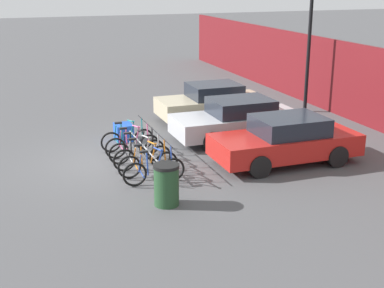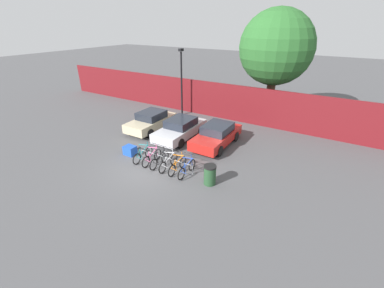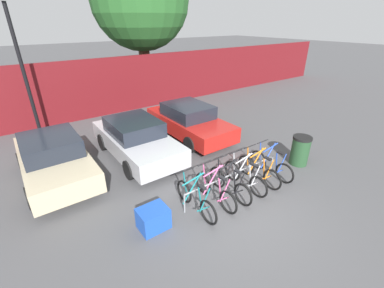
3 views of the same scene
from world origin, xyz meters
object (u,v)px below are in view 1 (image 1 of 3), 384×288
car_silver (238,120)px  trash_bin (166,185)px  car_beige (212,102)px  cargo_crate (124,132)px  bicycle_silver (142,157)px  bicycle_blue (154,170)px  lamp_post (310,35)px  bike_rack (144,149)px  bicycle_pink (133,145)px  bicycle_orange (148,163)px  bicycle_black (137,150)px  car_red (286,140)px  bicycle_teal (127,139)px

car_silver → trash_bin: car_silver is taller
car_beige → cargo_crate: 4.06m
bicycle_silver → bicycle_blue: (1.20, 0.00, 0.00)m
lamp_post → cargo_crate: bearing=-80.2°
bike_rack → bicycle_blue: bicycle_blue is taller
bicycle_pink → bicycle_blue: same height
bicycle_orange → car_silver: size_ratio=0.39×
bicycle_silver → bike_rack: bearing=155.6°
bicycle_black → trash_bin: bearing=-3.2°
bicycle_pink → bicycle_blue: (2.36, 0.00, 0.00)m
bicycle_pink → car_beige: (-3.25, 3.92, 0.31)m
bicycle_orange → car_red: bearing=87.1°
cargo_crate → bicycle_pink: bearing=-4.4°
bike_rack → bicycle_teal: bicycle_teal is taller
trash_bin → cargo_crate: trash_bin is taller
car_beige → car_silver: size_ratio=0.94×
bicycle_orange → bicycle_teal: bearing=-178.9°
cargo_crate → bicycle_teal: bearing=-6.9°
bicycle_silver → car_silver: car_silver is taller
bicycle_blue → bicycle_orange: bearing=-176.4°
bicycle_pink → bicycle_silver: same height
bicycle_teal → car_beige: bearing=122.9°
bicycle_orange → cargo_crate: bearing=178.8°
car_red → trash_bin: car_red is taller
bike_rack → car_silver: 3.89m
bicycle_silver → car_red: (0.89, 4.11, 0.31)m
bicycle_black → car_beige: size_ratio=0.42×
bicycle_pink → cargo_crate: size_ratio=2.44×
bicycle_silver → bicycle_orange: (0.61, 0.00, 0.00)m
bicycle_silver → cargo_crate: bearing=178.4°
bicycle_blue → lamp_post: size_ratio=0.32×
bicycle_blue → car_beige: car_beige is taller
bicycle_silver → car_beige: car_beige is taller
cargo_crate → car_silver: bearing=70.7°
bike_rack → bicycle_silver: (0.31, -0.15, -0.11)m
bicycle_orange → lamp_post: (-4.95, 7.97, 2.68)m
bicycle_pink → bicycle_silver: 1.16m
car_red → bike_rack: bearing=-106.9°
car_beige → bicycle_orange: bearing=-38.0°
bicycle_blue → car_silver: car_silver is taller
car_beige → lamp_post: size_ratio=0.75×
car_red → lamp_post: bearing=143.5°
car_beige → cargo_crate: car_beige is taller
cargo_crate → bike_rack: bearing=0.2°
bicycle_silver → bicycle_orange: bearing=1.1°
bicycle_teal → bicycle_black: bearing=-0.5°
car_silver → lamp_post: (-2.62, 4.20, 2.37)m
bicycle_silver → cargo_crate: size_ratio=2.44×
bicycle_teal → trash_bin: 4.44m
lamp_post → bicycle_blue: bearing=-55.2°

